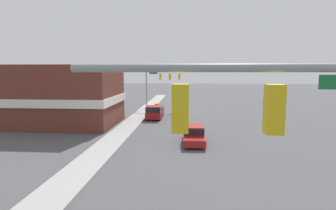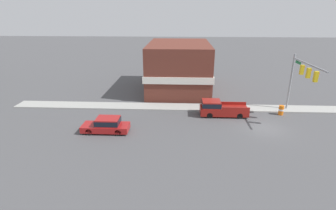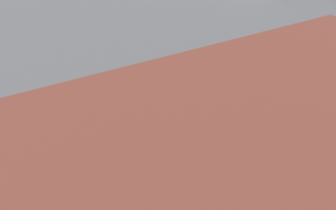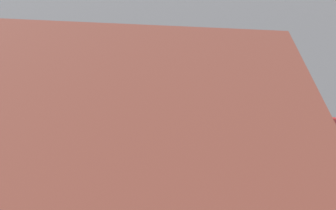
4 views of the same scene
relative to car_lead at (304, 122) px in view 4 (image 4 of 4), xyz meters
name	(u,v)px [view 4 (image 4 of 4)]	position (x,y,z in m)	size (l,w,h in m)	color
ground_plane	(5,119)	(1.75, -16.24, -0.79)	(200.00, 200.00, 0.00)	#4C4C4F
car_lead	(304,122)	(0.00, 0.00, 0.00)	(1.88, 4.70, 1.53)	black
pickup_truck_parked	(36,143)	(5.04, -11.96, 0.10)	(2.01, 5.48, 1.81)	black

